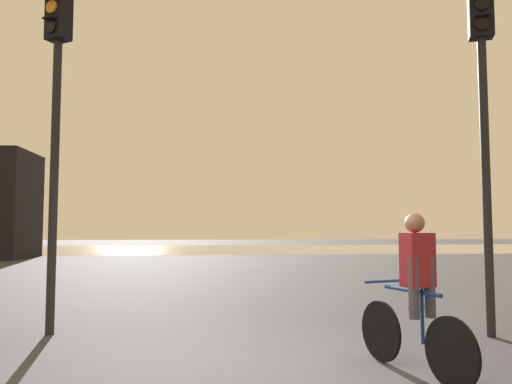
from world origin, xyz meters
name	(u,v)px	position (x,y,z in m)	size (l,w,h in m)	color
ground_plane	(255,377)	(0.00, 0.00, 0.00)	(120.00, 120.00, 0.00)	#333338
water_strip	(214,249)	(0.00, 30.54, 0.00)	(80.00, 16.00, 0.01)	gray
traffic_light_near_right	(483,85)	(3.36, 1.49, 3.47)	(0.38, 0.40, 5.05)	black
traffic_light_near_left	(57,87)	(-2.64, 2.23, 3.49)	(0.40, 0.42, 5.07)	black
cyclist	(416,293)	(1.62, -0.13, 0.82)	(0.64, 1.65, 1.62)	black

